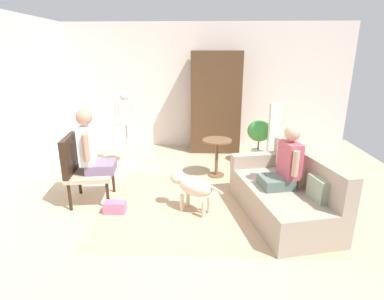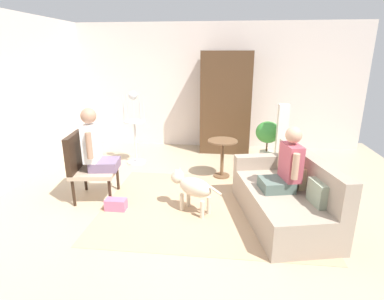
{
  "view_description": "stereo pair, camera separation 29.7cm",
  "coord_description": "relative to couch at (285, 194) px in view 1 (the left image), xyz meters",
  "views": [
    {
      "loc": [
        0.08,
        -3.96,
        2.12
      ],
      "look_at": [
        -0.06,
        -0.08,
        0.88
      ],
      "focal_mm": 28.65,
      "sensor_mm": 36.0,
      "label": 1
    },
    {
      "loc": [
        0.38,
        -3.93,
        2.12
      ],
      "look_at": [
        -0.06,
        -0.08,
        0.88
      ],
      "focal_mm": 28.65,
      "sensor_mm": 36.0,
      "label": 2
    }
  ],
  "objects": [
    {
      "name": "person_on_couch",
      "position": [
        -0.04,
        -0.04,
        0.46
      ],
      "size": [
        0.52,
        0.5,
        0.82
      ],
      "color": "#51645B"
    },
    {
      "name": "handbag",
      "position": [
        -2.32,
        -0.04,
        -0.23
      ],
      "size": [
        0.29,
        0.16,
        0.16
      ],
      "primitive_type": "cube",
      "color": "#D8668C",
      "rests_on": "ground"
    },
    {
      "name": "ground_plane",
      "position": [
        -1.19,
        0.17,
        -0.31
      ],
      "size": [
        7.43,
        7.43,
        0.0
      ],
      "primitive_type": "plane",
      "color": "tan"
    },
    {
      "name": "area_rug",
      "position": [
        -1.02,
        0.2,
        -0.3
      ],
      "size": [
        3.02,
        2.32,
        0.01
      ],
      "primitive_type": "cube",
      "color": "tan",
      "rests_on": "ground"
    },
    {
      "name": "armchair",
      "position": [
        -2.87,
        0.29,
        0.27
      ],
      "size": [
        0.7,
        0.72,
        1.0
      ],
      "color": "black",
      "rests_on": "ground"
    },
    {
      "name": "person_on_armchair",
      "position": [
        -2.7,
        0.32,
        0.53
      ],
      "size": [
        0.51,
        0.54,
        0.92
      ],
      "color": "slate"
    },
    {
      "name": "couch",
      "position": [
        0.0,
        0.0,
        0.0
      ],
      "size": [
        1.25,
        1.88,
        0.87
      ],
      "color": "gray",
      "rests_on": "ground"
    },
    {
      "name": "potted_plant",
      "position": [
        -0.01,
        2.05,
        0.26
      ],
      "size": [
        0.46,
        0.46,
        0.88
      ],
      "color": "beige",
      "rests_on": "ground"
    },
    {
      "name": "column_lamp",
      "position": [
        0.2,
        1.77,
        0.31
      ],
      "size": [
        0.2,
        0.2,
        1.25
      ],
      "color": "#4C4742",
      "rests_on": "ground"
    },
    {
      "name": "round_end_table",
      "position": [
        -0.86,
        1.35,
        0.15
      ],
      "size": [
        0.51,
        0.51,
        0.68
      ],
      "color": "brown",
      "rests_on": "ground"
    },
    {
      "name": "back_wall",
      "position": [
        -1.19,
        3.32,
        1.08
      ],
      "size": [
        6.71,
        0.12,
        2.76
      ],
      "primitive_type": "cube",
      "color": "silver",
      "rests_on": "ground"
    },
    {
      "name": "bird_cage_stand",
      "position": [
        -2.58,
        1.88,
        0.46
      ],
      "size": [
        0.42,
        0.42,
        1.44
      ],
      "color": "silver",
      "rests_on": "ground"
    },
    {
      "name": "armoire_cabinet",
      "position": [
        -0.84,
        2.91,
        0.78
      ],
      "size": [
        1.07,
        0.56,
        2.16
      ],
      "primitive_type": "cube",
      "color": "#4C331E",
      "rests_on": "ground"
    },
    {
      "name": "dog",
      "position": [
        -1.25,
        0.05,
        0.07
      ],
      "size": [
        0.73,
        0.49,
        0.58
      ],
      "color": "beige",
      "rests_on": "ground"
    }
  ]
}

